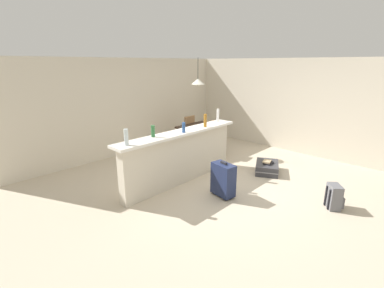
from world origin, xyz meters
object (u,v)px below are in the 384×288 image
at_px(dining_chair_far_side, 187,130).
at_px(suitcase_upright_navy, 223,179).
at_px(bottle_green, 153,131).
at_px(bottle_amber, 205,120).
at_px(bottle_clear, 126,137).
at_px(pendant_lamp, 198,81).
at_px(book_stack, 268,162).
at_px(dining_chair_near_partition, 213,137).
at_px(bottle_blue, 184,127).
at_px(dining_table, 199,129).
at_px(backpack_grey, 334,197).
at_px(bottle_white, 218,115).
at_px(suitcase_flat_charcoal, 267,167).

relative_size(dining_chair_far_side, suitcase_upright_navy, 1.39).
relative_size(bottle_green, bottle_amber, 0.78).
xyz_separation_m(bottle_clear, pendant_lamp, (2.89, 1.06, 0.71)).
bearing_deg(bottle_clear, book_stack, -19.64).
bearing_deg(dining_chair_near_partition, pendant_lamp, 98.03).
bearing_deg(bottle_blue, suitcase_upright_navy, -83.39).
height_order(bottle_clear, pendant_lamp, pendant_lamp).
xyz_separation_m(bottle_green, pendant_lamp, (2.26, 0.97, 0.73)).
bearing_deg(dining_table, dining_chair_far_side, 81.53).
height_order(dining_table, dining_chair_near_partition, dining_chair_near_partition).
bearing_deg(bottle_amber, backpack_grey, -81.03).
distance_m(bottle_white, dining_chair_near_partition, 0.97).
bearing_deg(bottle_clear, backpack_grey, -48.78).
distance_m(bottle_green, dining_chair_far_side, 2.97).
xyz_separation_m(dining_table, suitcase_flat_charcoal, (-0.03, -2.09, -0.54)).
xyz_separation_m(bottle_blue, suitcase_upright_navy, (0.11, -0.91, -0.84)).
relative_size(bottle_amber, backpack_grey, 0.66).
bearing_deg(pendant_lamp, bottle_amber, -131.45).
xyz_separation_m(bottle_green, dining_table, (2.36, 0.99, -0.54)).
bearing_deg(bottle_white, suitcase_upright_navy, -137.04).
bearing_deg(suitcase_upright_navy, bottle_blue, 96.61).
height_order(backpack_grey, book_stack, backpack_grey).
bearing_deg(suitcase_upright_navy, suitcase_flat_charcoal, -0.64).
distance_m(bottle_green, bottle_amber, 1.27).
relative_size(suitcase_upright_navy, backpack_grey, 1.60).
relative_size(dining_table, suitcase_flat_charcoal, 1.24).
xyz_separation_m(dining_chair_near_partition, dining_chair_far_side, (0.11, 1.07, 0.00)).
bearing_deg(bottle_blue, pendant_lamp, 34.77).
bearing_deg(bottle_green, bottle_white, -0.36).
relative_size(dining_chair_far_side, suitcase_flat_charcoal, 1.05).
bearing_deg(bottle_green, book_stack, -26.34).
bearing_deg(bottle_white, suitcase_flat_charcoal, -67.41).
xyz_separation_m(bottle_clear, suitcase_upright_navy, (1.35, -0.99, -0.88)).
bearing_deg(dining_chair_far_side, backpack_grey, -100.31).
distance_m(bottle_clear, bottle_white, 2.50).
relative_size(dining_chair_near_partition, pendant_lamp, 1.33).
relative_size(dining_chair_far_side, backpack_grey, 2.21).
bearing_deg(bottle_green, dining_table, 22.78).
distance_m(bottle_clear, pendant_lamp, 3.16).
relative_size(bottle_green, backpack_grey, 0.51).
relative_size(bottle_white, dining_chair_far_side, 0.32).
xyz_separation_m(suitcase_flat_charcoal, backpack_grey, (-0.66, -1.61, 0.09)).
distance_m(pendant_lamp, backpack_grey, 4.10).
bearing_deg(suitcase_flat_charcoal, bottle_white, 112.59).
distance_m(bottle_clear, dining_chair_near_partition, 3.09).
relative_size(bottle_green, suitcase_upright_navy, 0.32).
bearing_deg(backpack_grey, bottle_blue, 112.51).
height_order(bottle_amber, dining_chair_far_side, bottle_amber).
height_order(bottle_green, pendant_lamp, pendant_lamp).
height_order(bottle_clear, backpack_grey, bottle_clear).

